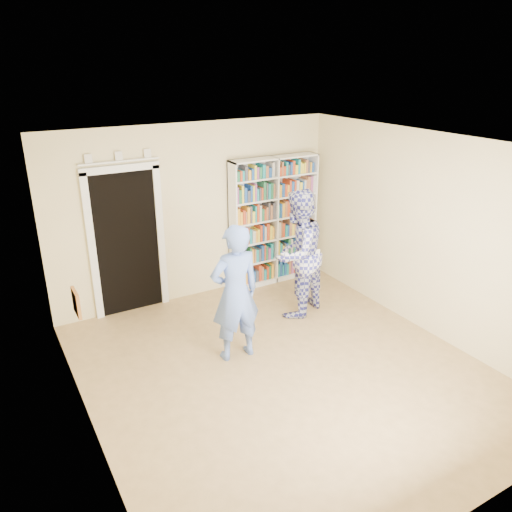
{
  "coord_description": "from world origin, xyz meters",
  "views": [
    {
      "loc": [
        -2.86,
        -4.28,
        3.54
      ],
      "look_at": [
        0.13,
        0.9,
        1.16
      ],
      "focal_mm": 35.0,
      "sensor_mm": 36.0,
      "label": 1
    }
  ],
  "objects": [
    {
      "name": "wall_back",
      "position": [
        0.0,
        2.5,
        1.35
      ],
      "size": [
        4.5,
        0.0,
        4.5
      ],
      "primitive_type": "plane",
      "rotation": [
        1.57,
        0.0,
        0.0
      ],
      "color": "#F4E6A8",
      "rests_on": "floor"
    },
    {
      "name": "bookshelf",
      "position": [
        1.3,
        2.34,
        1.06
      ],
      "size": [
        1.53,
        0.29,
        2.1
      ],
      "rotation": [
        0.0,
        0.0,
        -0.25
      ],
      "color": "white",
      "rests_on": "floor"
    },
    {
      "name": "wall_right",
      "position": [
        2.25,
        0.0,
        1.35
      ],
      "size": [
        0.0,
        5.0,
        5.0
      ],
      "primitive_type": "plane",
      "rotation": [
        1.57,
        0.0,
        -1.57
      ],
      "color": "#F4E6A8",
      "rests_on": "floor"
    },
    {
      "name": "man_blue",
      "position": [
        -0.35,
        0.58,
        0.88
      ],
      "size": [
        0.65,
        0.44,
        1.76
      ],
      "primitive_type": "imported",
      "rotation": [
        0.0,
        0.0,
        3.11
      ],
      "color": "#5E7FD2",
      "rests_on": "floor"
    },
    {
      "name": "wall_left",
      "position": [
        -2.25,
        0.0,
        1.35
      ],
      "size": [
        0.0,
        5.0,
        5.0
      ],
      "primitive_type": "plane",
      "rotation": [
        1.57,
        0.0,
        1.57
      ],
      "color": "#F4E6A8",
      "rests_on": "floor"
    },
    {
      "name": "floor",
      "position": [
        0.0,
        0.0,
        0.0
      ],
      "size": [
        5.0,
        5.0,
        0.0
      ],
      "primitive_type": "plane",
      "color": "olive",
      "rests_on": "ground"
    },
    {
      "name": "man_plaid",
      "position": [
        0.97,
        1.17,
        0.94
      ],
      "size": [
        1.12,
        1.01,
        1.88
      ],
      "primitive_type": "imported",
      "rotation": [
        0.0,
        0.0,
        3.54
      ],
      "color": "#2F3192",
      "rests_on": "floor"
    },
    {
      "name": "paper_sheet",
      "position": [
        1.11,
        0.96,
        0.9
      ],
      "size": [
        0.19,
        0.02,
        0.27
      ],
      "primitive_type": "cube",
      "rotation": [
        0.0,
        0.0,
        -0.09
      ],
      "color": "white",
      "rests_on": "man_plaid"
    },
    {
      "name": "ceiling",
      "position": [
        0.0,
        0.0,
        2.7
      ],
      "size": [
        5.0,
        5.0,
        0.0
      ],
      "primitive_type": "plane",
      "rotation": [
        3.14,
        0.0,
        0.0
      ],
      "color": "white",
      "rests_on": "wall_back"
    },
    {
      "name": "doorway",
      "position": [
        -1.1,
        2.48,
        1.18
      ],
      "size": [
        1.1,
        0.08,
        2.43
      ],
      "color": "black",
      "rests_on": "floor"
    },
    {
      "name": "wall_art",
      "position": [
        -2.23,
        0.2,
        1.4
      ],
      "size": [
        0.03,
        0.25,
        0.25
      ],
      "primitive_type": "cube",
      "color": "maroon",
      "rests_on": "wall_left"
    }
  ]
}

